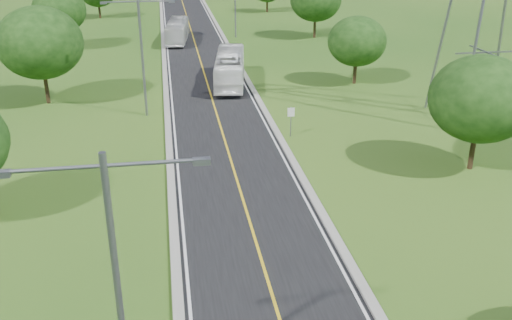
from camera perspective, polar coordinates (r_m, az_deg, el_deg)
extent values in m
plane|color=#1E4914|center=(64.95, -5.31, 8.95)|extent=(260.00, 260.00, 0.00)
cube|color=black|center=(70.76, -5.69, 10.15)|extent=(8.00, 150.00, 0.06)
cube|color=gray|center=(70.62, -9.18, 10.01)|extent=(0.50, 150.00, 0.22)
cube|color=gray|center=(71.12, -2.22, 10.38)|extent=(0.50, 150.00, 0.22)
cylinder|color=slate|center=(44.40, 3.50, 3.83)|extent=(0.08, 0.08, 2.40)
cube|color=white|center=(44.11, 3.53, 4.79)|extent=(0.55, 0.04, 0.70)
cylinder|color=slate|center=(18.52, -13.51, -13.70)|extent=(0.22, 0.22, 10.00)
cylinder|color=slate|center=(16.45, -19.85, -0.86)|extent=(2.80, 0.12, 0.12)
cylinder|color=slate|center=(16.13, -10.07, -0.25)|extent=(2.80, 0.12, 0.12)
cube|color=slate|center=(16.78, -24.17, -1.28)|extent=(0.50, 0.25, 0.18)
cube|color=slate|center=(16.17, -5.46, -0.13)|extent=(0.50, 0.25, 0.18)
cylinder|color=slate|center=(49.10, -11.29, 9.94)|extent=(0.22, 0.22, 10.00)
cylinder|color=slate|center=(48.36, -13.44, 15.12)|extent=(2.80, 0.12, 0.12)
cylinder|color=slate|center=(48.25, -10.01, 15.37)|extent=(2.80, 0.12, 0.12)
cube|color=slate|center=(48.47, -15.02, 14.93)|extent=(0.50, 0.25, 0.18)
cube|color=slate|center=(48.26, -8.41, 15.41)|extent=(0.50, 0.25, 0.18)
cylinder|color=slate|center=(82.19, -2.09, 15.59)|extent=(0.22, 0.22, 10.00)
cylinder|color=black|center=(55.80, -20.23, 6.95)|extent=(0.36, 0.36, 3.24)
ellipsoid|color=#14330E|center=(54.92, -20.80, 10.91)|extent=(7.56, 7.56, 6.43)
cylinder|color=black|center=(79.23, -18.75, 11.51)|extent=(0.36, 0.36, 2.88)
ellipsoid|color=#14330E|center=(78.67, -19.09, 14.01)|extent=(6.72, 6.72, 5.71)
cylinder|color=black|center=(102.42, -15.38, 14.22)|extent=(0.36, 0.36, 2.52)
cylinder|color=black|center=(41.15, 20.85, 1.04)|extent=(0.36, 0.36, 2.88)
ellipsoid|color=#14330E|center=(40.05, 21.56, 5.70)|extent=(6.72, 6.72, 5.71)
cylinder|color=black|center=(59.90, 9.86, 8.73)|extent=(0.36, 0.36, 2.52)
ellipsoid|color=#14330E|center=(59.22, 10.07, 11.61)|extent=(5.88, 5.88, 5.00)
cylinder|color=black|center=(82.88, 5.89, 13.13)|extent=(0.36, 0.36, 3.06)
cylinder|color=black|center=(105.54, 1.12, 15.21)|extent=(0.36, 0.36, 2.34)
imported|color=white|center=(58.69, -2.62, 9.17)|extent=(4.42, 11.90, 3.24)
imported|color=silver|center=(80.09, -7.89, 12.67)|extent=(3.62, 10.67, 2.91)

